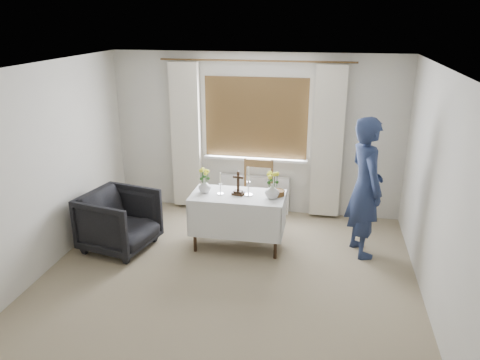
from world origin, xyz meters
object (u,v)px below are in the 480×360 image
armchair (119,221)px  altar_table (238,221)px  wooden_chair (256,196)px  person (365,188)px  flower_vase_right (272,191)px  wooden_cross (238,183)px  flower_vase_left (205,186)px

armchair → altar_table: bearing=-65.8°
altar_table → wooden_chair: 0.66m
person → flower_vase_right: 1.19m
wooden_chair → person: person is taller
wooden_chair → altar_table: bearing=-102.4°
wooden_chair → wooden_cross: (-0.15, -0.62, 0.42)m
armchair → wooden_cross: wooden_cross is taller
armchair → wooden_chair: bearing=-48.5°
wooden_chair → flower_vase_left: (-0.60, -0.61, 0.34)m
wooden_chair → flower_vase_right: (0.31, -0.66, 0.35)m
altar_table → flower_vase_left: 0.65m
armchair → flower_vase_right: bearing=-69.3°
wooden_chair → person: 1.62m
wooden_chair → armchair: wooden_chair is taller
flower_vase_left → armchair: bearing=-162.8°
armchair → wooden_cross: bearing=-65.6°
person → flower_vase_left: size_ratio=10.47×
armchair → wooden_cross: (1.56, 0.34, 0.53)m
flower_vase_left → flower_vase_right: 0.91m
armchair → flower_vase_left: flower_vase_left is taller
altar_table → flower_vase_left: bearing=178.6°
armchair → wooden_cross: 1.68m
altar_table → armchair: (-1.56, -0.33, 0.02)m
wooden_chair → wooden_cross: bearing=-102.3°
wooden_chair → person: size_ratio=0.55×
flower_vase_right → wooden_chair: bearing=115.2°
flower_vase_right → armchair: bearing=-171.5°
wooden_chair → flower_vase_left: 0.93m
altar_table → wooden_cross: 0.55m
altar_table → armchair: size_ratio=1.41×
wooden_cross → flower_vase_left: 0.46m
altar_table → flower_vase_left: (-0.45, 0.01, 0.47)m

